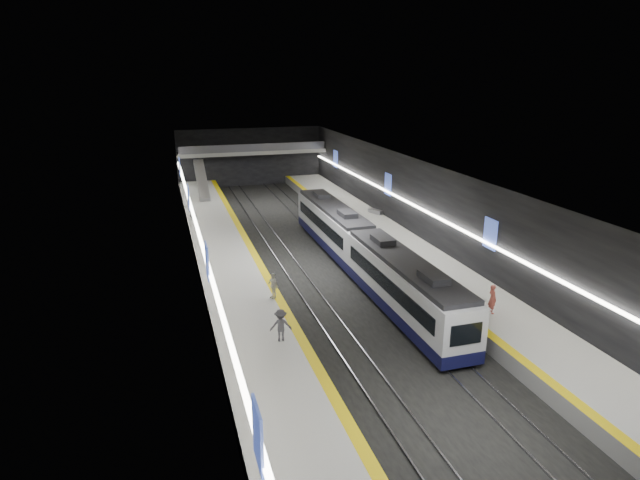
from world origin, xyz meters
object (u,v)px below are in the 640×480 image
object	(u,v)px
train	(363,250)
passenger_left_a	(273,286)
passenger_right_a	(492,299)
bench_right_far	(375,212)
passenger_left_b	(281,325)
bench_left_far	(193,215)
escalator	(202,180)

from	to	relation	value
train	passenger_left_a	size ratio (longest dim) A/B	17.20
passenger_right_a	bench_right_far	bearing A→B (deg)	-3.44
passenger_left_a	passenger_left_b	distance (m)	6.01
passenger_right_a	passenger_left_a	size ratio (longest dim) A/B	1.08
passenger_right_a	bench_left_far	bearing A→B (deg)	31.46
passenger_left_b	train	bearing A→B (deg)	-123.32
train	escalator	size ratio (longest dim) A/B	3.76
passenger_right_a	passenger_left_b	size ratio (longest dim) A/B	1.00
bench_left_far	passenger_right_a	world-z (taller)	passenger_right_a
escalator	bench_left_far	size ratio (longest dim) A/B	4.34
train	passenger_right_a	size ratio (longest dim) A/B	15.89
train	passenger_left_b	distance (m)	13.73
bench_left_far	passenger_left_a	xyz separation A→B (m)	(3.68, -22.71, 0.65)
train	passenger_left_a	xyz separation A→B (m)	(-8.13, -4.46, -0.32)
train	passenger_left_a	world-z (taller)	train
bench_left_far	passenger_left_b	bearing A→B (deg)	-82.71
escalator	bench_right_far	xyz separation A→B (m)	(16.90, -14.20, -1.68)
passenger_left_a	bench_left_far	bearing A→B (deg)	166.63
passenger_left_b	bench_left_far	bearing A→B (deg)	-76.92
passenger_right_a	passenger_left_b	world-z (taller)	same
bench_right_far	escalator	bearing A→B (deg)	116.64
train	passenger_right_a	distance (m)	11.62
bench_left_far	bench_right_far	distance (m)	19.16
passenger_left_b	bench_right_far	bearing A→B (deg)	-115.51
train	bench_left_far	world-z (taller)	train
passenger_right_a	passenger_left_b	xyz separation A→B (m)	(-13.49, 0.28, -0.00)
bench_left_far	passenger_right_a	xyz separation A→B (m)	(16.34, -28.94, 0.72)
bench_right_far	passenger_left_b	xyz separation A→B (m)	(-15.86, -24.51, 0.73)
bench_right_far	passenger_left_b	bearing A→B (deg)	-146.23
escalator	passenger_left_b	size ratio (longest dim) A/B	4.23
bench_left_far	escalator	bearing A→B (deg)	81.42
passenger_right_a	passenger_left_a	xyz separation A→B (m)	(-12.67, 6.23, -0.07)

